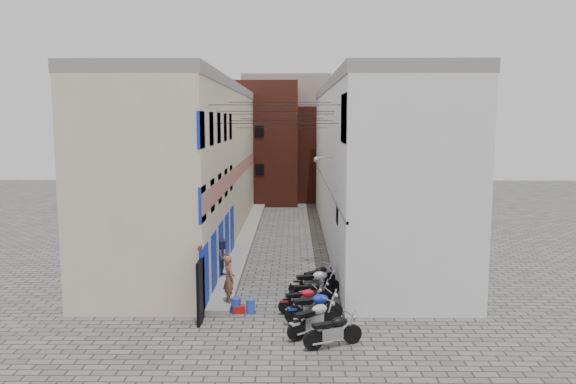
{
  "coord_description": "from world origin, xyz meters",
  "views": [
    {
      "loc": [
        0.68,
        -19.09,
        6.97
      ],
      "look_at": [
        0.37,
        11.44,
        3.0
      ],
      "focal_mm": 35.0,
      "sensor_mm": 36.0,
      "label": 1
    }
  ],
  "objects_px": {
    "motorcycle_f": "(315,281)",
    "motorcycle_g": "(318,276)",
    "motorcycle_c": "(314,306)",
    "person_a": "(229,279)",
    "motorcycle_a": "(333,329)",
    "water_jug_near": "(236,305)",
    "red_crate": "(239,309)",
    "person_b": "(223,258)",
    "water_jug_far": "(250,306)",
    "motorcycle_d": "(302,299)",
    "motorcycle_e": "(310,291)",
    "motorcycle_b": "(314,317)"
  },
  "relations": [
    {
      "from": "motorcycle_f",
      "to": "motorcycle_g",
      "type": "xyz_separation_m",
      "value": [
        0.17,
        0.94,
        -0.05
      ]
    },
    {
      "from": "motorcycle_c",
      "to": "motorcycle_d",
      "type": "relative_size",
      "value": 1.16
    },
    {
      "from": "motorcycle_d",
      "to": "motorcycle_f",
      "type": "bearing_deg",
      "value": 149.67
    },
    {
      "from": "motorcycle_g",
      "to": "red_crate",
      "type": "bearing_deg",
      "value": -84.86
    },
    {
      "from": "motorcycle_a",
      "to": "red_crate",
      "type": "relative_size",
      "value": 4.6
    },
    {
      "from": "motorcycle_e",
      "to": "water_jug_far",
      "type": "xyz_separation_m",
      "value": [
        -2.19,
        -1.02,
        -0.25
      ]
    },
    {
      "from": "motorcycle_b",
      "to": "water_jug_far",
      "type": "distance_m",
      "value": 3.09
    },
    {
      "from": "motorcycle_b",
      "to": "person_a",
      "type": "bearing_deg",
      "value": -168.55
    },
    {
      "from": "person_a",
      "to": "water_jug_near",
      "type": "height_order",
      "value": "person_a"
    },
    {
      "from": "water_jug_near",
      "to": "red_crate",
      "type": "xyz_separation_m",
      "value": [
        0.09,
        0.0,
        -0.14
      ]
    },
    {
      "from": "motorcycle_b",
      "to": "motorcycle_f",
      "type": "height_order",
      "value": "motorcycle_b"
    },
    {
      "from": "motorcycle_a",
      "to": "red_crate",
      "type": "xyz_separation_m",
      "value": [
        -3.21,
        3.04,
        -0.43
      ]
    },
    {
      "from": "person_b",
      "to": "motorcycle_c",
      "type": "bearing_deg",
      "value": -112.92
    },
    {
      "from": "motorcycle_e",
      "to": "motorcycle_c",
      "type": "bearing_deg",
      "value": -3.39
    },
    {
      "from": "motorcycle_a",
      "to": "water_jug_near",
      "type": "relative_size",
      "value": 3.54
    },
    {
      "from": "motorcycle_g",
      "to": "red_crate",
      "type": "distance_m",
      "value": 4.19
    },
    {
      "from": "motorcycle_e",
      "to": "red_crate",
      "type": "distance_m",
      "value": 2.84
    },
    {
      "from": "motorcycle_d",
      "to": "person_a",
      "type": "xyz_separation_m",
      "value": [
        -2.71,
        0.46,
        0.61
      ]
    },
    {
      "from": "motorcycle_g",
      "to": "motorcycle_c",
      "type": "bearing_deg",
      "value": -43.33
    },
    {
      "from": "motorcycle_a",
      "to": "person_b",
      "type": "relative_size",
      "value": 1.21
    },
    {
      "from": "motorcycle_f",
      "to": "red_crate",
      "type": "xyz_separation_m",
      "value": [
        -2.83,
        -1.97,
        -0.47
      ]
    },
    {
      "from": "motorcycle_a",
      "to": "motorcycle_f",
      "type": "xyz_separation_m",
      "value": [
        -0.39,
        5.01,
        0.04
      ]
    },
    {
      "from": "motorcycle_b",
      "to": "motorcycle_f",
      "type": "relative_size",
      "value": 1.0
    },
    {
      "from": "motorcycle_e",
      "to": "motorcycle_g",
      "type": "height_order",
      "value": "motorcycle_g"
    },
    {
      "from": "water_jug_near",
      "to": "motorcycle_f",
      "type": "bearing_deg",
      "value": 33.97
    },
    {
      "from": "motorcycle_c",
      "to": "person_a",
      "type": "xyz_separation_m",
      "value": [
        -3.09,
        1.45,
        0.53
      ]
    },
    {
      "from": "person_a",
      "to": "red_crate",
      "type": "relative_size",
      "value": 4.1
    },
    {
      "from": "water_jug_near",
      "to": "water_jug_far",
      "type": "height_order",
      "value": "water_jug_near"
    },
    {
      "from": "person_b",
      "to": "motorcycle_f",
      "type": "bearing_deg",
      "value": -87.36
    },
    {
      "from": "motorcycle_f",
      "to": "water_jug_far",
      "type": "bearing_deg",
      "value": -62.92
    },
    {
      "from": "motorcycle_a",
      "to": "person_b",
      "type": "height_order",
      "value": "person_b"
    },
    {
      "from": "motorcycle_d",
      "to": "person_a",
      "type": "height_order",
      "value": "person_a"
    },
    {
      "from": "person_a",
      "to": "water_jug_far",
      "type": "distance_m",
      "value": 1.3
    },
    {
      "from": "red_crate",
      "to": "water_jug_far",
      "type": "bearing_deg",
      "value": 0.0
    },
    {
      "from": "motorcycle_c",
      "to": "person_a",
      "type": "bearing_deg",
      "value": -131.68
    },
    {
      "from": "motorcycle_c",
      "to": "person_b",
      "type": "relative_size",
      "value": 1.28
    },
    {
      "from": "person_a",
      "to": "motorcycle_d",
      "type": "bearing_deg",
      "value": -123.35
    },
    {
      "from": "motorcycle_b",
      "to": "motorcycle_d",
      "type": "height_order",
      "value": "motorcycle_b"
    },
    {
      "from": "motorcycle_d",
      "to": "red_crate",
      "type": "relative_size",
      "value": 4.2
    },
    {
      "from": "motorcycle_a",
      "to": "person_a",
      "type": "distance_m",
      "value": 5.08
    },
    {
      "from": "motorcycle_b",
      "to": "person_b",
      "type": "xyz_separation_m",
      "value": [
        -3.7,
        6.05,
        0.45
      ]
    },
    {
      "from": "person_a",
      "to": "red_crate",
      "type": "bearing_deg",
      "value": -165.97
    },
    {
      "from": "red_crate",
      "to": "motorcycle_e",
      "type": "bearing_deg",
      "value": 21.34
    },
    {
      "from": "water_jug_near",
      "to": "person_b",
      "type": "bearing_deg",
      "value": 103.47
    },
    {
      "from": "motorcycle_a",
      "to": "water_jug_near",
      "type": "xyz_separation_m",
      "value": [
        -3.31,
        3.04,
        -0.29
      ]
    },
    {
      "from": "motorcycle_g",
      "to": "water_jug_far",
      "type": "distance_m",
      "value": 3.89
    },
    {
      "from": "motorcycle_f",
      "to": "water_jug_far",
      "type": "distance_m",
      "value": 3.12
    },
    {
      "from": "water_jug_near",
      "to": "red_crate",
      "type": "height_order",
      "value": "water_jug_near"
    },
    {
      "from": "motorcycle_g",
      "to": "person_a",
      "type": "distance_m",
      "value": 4.19
    },
    {
      "from": "water_jug_near",
      "to": "motorcycle_a",
      "type": "bearing_deg",
      "value": -42.59
    }
  ]
}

